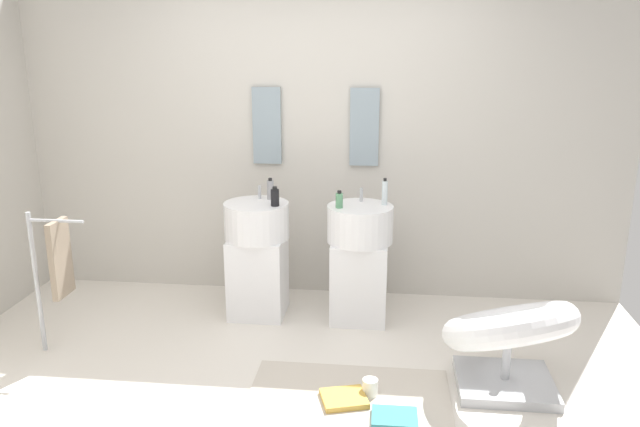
% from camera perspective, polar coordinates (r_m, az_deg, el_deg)
% --- Properties ---
extents(ground_plane, '(4.80, 3.60, 0.04)m').
position_cam_1_polar(ground_plane, '(3.78, -3.32, -16.55)').
color(ground_plane, silver).
extents(rear_partition, '(4.80, 0.10, 2.60)m').
position_cam_1_polar(rear_partition, '(4.88, -0.34, 7.45)').
color(rear_partition, beige).
rests_on(rear_partition, ground_plane).
extents(pedestal_sink_left, '(0.47, 0.47, 0.96)m').
position_cam_1_polar(pedestal_sink_left, '(4.62, -5.74, -3.80)').
color(pedestal_sink_left, white).
rests_on(pedestal_sink_left, ground_plane).
extents(pedestal_sink_right, '(0.47, 0.47, 0.96)m').
position_cam_1_polar(pedestal_sink_right, '(4.53, 3.63, -4.16)').
color(pedestal_sink_right, white).
rests_on(pedestal_sink_right, ground_plane).
extents(vanity_mirror_left, '(0.22, 0.03, 0.59)m').
position_cam_1_polar(vanity_mirror_left, '(4.87, -4.87, 8.01)').
color(vanity_mirror_left, '#8C9EA8').
extents(vanity_mirror_right, '(0.22, 0.03, 0.59)m').
position_cam_1_polar(vanity_mirror_right, '(4.78, 4.09, 7.89)').
color(vanity_mirror_right, '#8C9EA8').
extents(lounge_chair, '(1.07, 1.07, 0.65)m').
position_cam_1_polar(lounge_chair, '(3.83, 16.88, -10.46)').
color(lounge_chair, '#B7BABF').
rests_on(lounge_chair, ground_plane).
extents(towel_rack, '(0.37, 0.22, 0.95)m').
position_cam_1_polar(towel_rack, '(4.32, -22.97, -4.07)').
color(towel_rack, '#B7BABF').
rests_on(towel_rack, ground_plane).
extents(area_rug, '(1.16, 0.79, 0.01)m').
position_cam_1_polar(area_rug, '(3.71, 2.62, -16.73)').
color(area_rug, beige).
rests_on(area_rug, ground_plane).
extents(magazine_teal, '(0.25, 0.20, 0.04)m').
position_cam_1_polar(magazine_teal, '(3.55, 6.83, -18.10)').
color(magazine_teal, teal).
rests_on(magazine_teal, area_rug).
extents(magazine_ochre, '(0.30, 0.28, 0.03)m').
position_cam_1_polar(magazine_ochre, '(3.69, 2.22, -16.55)').
color(magazine_ochre, gold).
rests_on(magazine_ochre, area_rug).
extents(coffee_mug, '(0.09, 0.09, 0.10)m').
position_cam_1_polar(coffee_mug, '(3.74, 4.61, -15.55)').
color(coffee_mug, white).
rests_on(coffee_mug, area_rug).
extents(soap_bottle_grey, '(0.05, 0.05, 0.16)m').
position_cam_1_polar(soap_bottle_grey, '(4.59, -4.56, 2.20)').
color(soap_bottle_grey, '#99999E').
rests_on(soap_bottle_grey, pedestal_sink_left).
extents(soap_bottle_clear, '(0.04, 0.04, 0.19)m').
position_cam_1_polar(soap_bottle_clear, '(4.43, 5.94, 1.92)').
color(soap_bottle_clear, silver).
rests_on(soap_bottle_clear, pedestal_sink_right).
extents(soap_bottle_black, '(0.06, 0.06, 0.14)m').
position_cam_1_polar(soap_bottle_black, '(4.40, -4.14, 1.50)').
color(soap_bottle_black, black).
rests_on(soap_bottle_black, pedestal_sink_left).
extents(soap_bottle_green, '(0.05, 0.05, 0.12)m').
position_cam_1_polar(soap_bottle_green, '(4.34, 1.78, 1.24)').
color(soap_bottle_green, '#59996B').
rests_on(soap_bottle_green, pedestal_sink_right).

